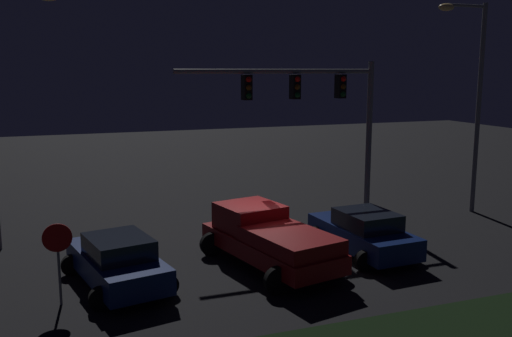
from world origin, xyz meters
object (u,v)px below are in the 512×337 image
car_sedan (117,261)px  street_lamp_left (2,90)px  street_lamp_right (472,85)px  car_sedan_far (363,232)px  stop_sign (58,248)px  traffic_signal_gantry (317,102)px  pickup_truck (267,235)px

car_sedan → street_lamp_left: (-3.00, 4.88, 4.76)m
car_sedan → street_lamp_left: bearing=20.2°
street_lamp_right → street_lamp_left: bearing=175.5°
car_sedan → street_lamp_left: size_ratio=0.53×
car_sedan_far → stop_sign: size_ratio=2.01×
car_sedan → traffic_signal_gantry: (8.46, 4.36, 4.16)m
street_lamp_left → street_lamp_right: size_ratio=0.99×
pickup_truck → car_sedan: size_ratio=1.22×
traffic_signal_gantry → car_sedan_far: bearing=-94.1°
stop_sign → street_lamp_right: bearing=14.3°
pickup_truck → street_lamp_left: 10.09m
street_lamp_left → traffic_signal_gantry: bearing=-2.6°
pickup_truck → street_lamp_right: street_lamp_right is taller
pickup_truck → car_sedan_far: pickup_truck is taller
street_lamp_left → street_lamp_right: (18.26, -1.43, 0.02)m
street_lamp_left → stop_sign: size_ratio=3.96×
car_sedan_far → street_lamp_right: 9.19m
pickup_truck → stop_sign: size_ratio=2.56×
car_sedan → car_sedan_far: (8.16, 0.07, 0.00)m
pickup_truck → street_lamp_right: size_ratio=0.64×
stop_sign → pickup_truck: bearing=8.6°
street_lamp_left → street_lamp_right: bearing=-4.5°
pickup_truck → car_sedan_far: size_ratio=1.27×
traffic_signal_gantry → street_lamp_right: (6.79, -0.91, 0.62)m
pickup_truck → car_sedan_far: bearing=-102.4°
pickup_truck → traffic_signal_gantry: traffic_signal_gantry is taller
street_lamp_right → car_sedan: bearing=-167.3°
car_sedan → street_lamp_right: 16.35m
car_sedan_far → traffic_signal_gantry: 5.98m
car_sedan → traffic_signal_gantry: size_ratio=0.56×
street_lamp_right → car_sedan_far: bearing=-154.5°
car_sedan_far → street_lamp_right: (7.09, 3.38, 4.78)m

